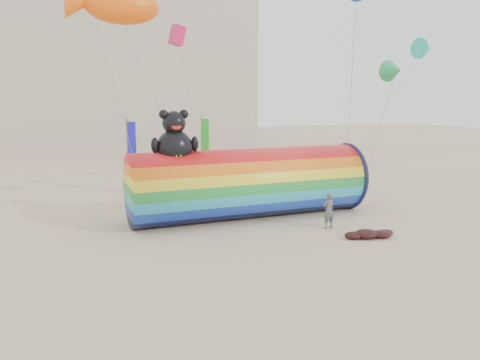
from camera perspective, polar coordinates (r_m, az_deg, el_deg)
name	(u,v)px	position (r m, az deg, el deg)	size (l,w,h in m)	color
ground	(242,235)	(22.56, 0.25, -6.71)	(160.00, 160.00, 0.00)	#CCB58C
hotel_building	(13,67)	(66.18, -25.91, 12.26)	(60.40, 15.40, 20.60)	#B7AD99
windsock_assembly	(249,181)	(25.54, 1.07, -0.15)	(13.03, 3.97, 6.01)	red
kite_handler	(329,210)	(23.91, 10.74, -3.67)	(0.66, 0.44, 1.82)	#505157
fabric_bundle	(370,234)	(22.95, 15.52, -6.34)	(2.62, 1.35, 0.41)	#3A0D0A
festival_banners	(173,150)	(35.44, -8.21, 3.61)	(6.80, 2.97, 5.20)	#59595E
flying_kites	(209,3)	(26.27, -3.76, 20.77)	(34.19, 10.03, 10.14)	#FF5F0D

